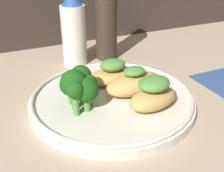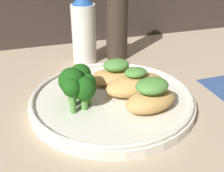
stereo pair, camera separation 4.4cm
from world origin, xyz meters
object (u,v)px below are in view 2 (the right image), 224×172
plate (112,99)px  pepper_grinder (117,18)px  sauce_bottle (86,29)px  broccoli_bunch (77,83)px

plate → pepper_grinder: size_ratio=1.35×
sauce_bottle → pepper_grinder: size_ratio=0.77×
plate → broccoli_bunch: size_ratio=4.09×
broccoli_bunch → pepper_grinder: pepper_grinder is taller
plate → broccoli_bunch: broccoli_bunch is taller
pepper_grinder → plate: bearing=-111.1°
broccoli_bunch → pepper_grinder: bearing=56.6°
plate → sauce_bottle: sauce_bottle is taller
plate → sauce_bottle: (0.43, 18.86, 6.17)cm
sauce_bottle → pepper_grinder: bearing=0.0°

